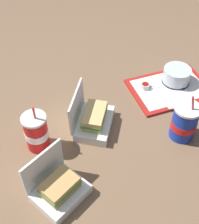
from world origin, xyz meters
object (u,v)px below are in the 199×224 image
at_px(soda_cup_corner, 184,122).
at_px(clamshell_sandwich_front, 93,119).
at_px(ketchup_cup, 145,86).
at_px(plastic_fork, 152,86).
at_px(clamshell_sandwich_center, 59,188).
at_px(soda_cup_right, 36,132).
at_px(food_tray, 170,89).
at_px(cake_container, 176,76).

bearing_deg(soda_cup_corner, clamshell_sandwich_front, 156.69).
distance_m(ketchup_cup, clamshell_sandwich_front, 0.34).
xyz_separation_m(clamshell_sandwich_front, soda_cup_corner, (0.34, -0.15, 0.03)).
relative_size(ketchup_cup, plastic_fork, 0.36).
distance_m(clamshell_sandwich_center, soda_cup_right, 0.25).
distance_m(soda_cup_corner, soda_cup_right, 0.59).
bearing_deg(soda_cup_right, clamshell_sandwich_front, 9.53).
distance_m(food_tray, soda_cup_right, 0.68).
distance_m(food_tray, soda_cup_corner, 0.29).
bearing_deg(clamshell_sandwich_front, plastic_fork, 25.59).
xyz_separation_m(ketchup_cup, plastic_fork, (0.04, 0.00, -0.01)).
xyz_separation_m(food_tray, soda_cup_right, (-0.65, -0.17, 0.08)).
distance_m(cake_container, clamshell_sandwich_center, 0.79).
bearing_deg(ketchup_cup, plastic_fork, 6.10).
xyz_separation_m(food_tray, soda_cup_corner, (-0.08, -0.27, 0.07)).
xyz_separation_m(clamshell_sandwich_center, soda_cup_corner, (0.54, 0.13, 0.03)).
xyz_separation_m(clamshell_sandwich_center, soda_cup_right, (-0.04, 0.24, 0.04)).
xyz_separation_m(plastic_fork, clamshell_sandwich_front, (-0.34, -0.16, 0.03)).
bearing_deg(plastic_fork, clamshell_sandwich_front, -125.24).
distance_m(cake_container, ketchup_cup, 0.16).
height_order(ketchup_cup, clamshell_sandwich_center, clamshell_sandwich_center).
relative_size(plastic_fork, clamshell_sandwich_front, 0.44).
height_order(cake_container, soda_cup_corner, soda_cup_corner).
relative_size(food_tray, clamshell_sandwich_center, 1.69).
distance_m(cake_container, soda_cup_corner, 0.33).
distance_m(food_tray, clamshell_sandwich_front, 0.44).
relative_size(cake_container, clamshell_sandwich_center, 0.58).
bearing_deg(cake_container, clamshell_sandwich_front, -160.63).
xyz_separation_m(ketchup_cup, soda_cup_right, (-0.54, -0.20, 0.06)).
distance_m(ketchup_cup, soda_cup_corner, 0.31).
height_order(soda_cup_corner, soda_cup_right, soda_cup_right).
relative_size(plastic_fork, soda_cup_corner, 0.50).
relative_size(ketchup_cup, clamshell_sandwich_front, 0.16).
relative_size(cake_container, plastic_fork, 1.21).
relative_size(food_tray, plastic_fork, 3.52).
bearing_deg(food_tray, clamshell_sandwich_front, -163.16).
bearing_deg(soda_cup_corner, food_tray, 74.39).
distance_m(plastic_fork, clamshell_sandwich_center, 0.69).
relative_size(clamshell_sandwich_center, soda_cup_corner, 1.03).
xyz_separation_m(cake_container, clamshell_sandwich_center, (-0.66, -0.44, -0.00)).
height_order(plastic_fork, soda_cup_corner, soda_cup_corner).
bearing_deg(soda_cup_right, clamshell_sandwich_center, -81.17).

